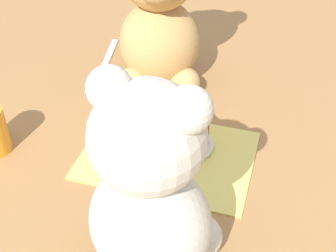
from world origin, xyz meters
TOP-DOWN VIEW (x-y plane):
  - ground_plane at (0.00, 0.00)m, footprint 4.00×4.00m
  - knitted_placemat at (0.00, 0.00)m, footprint 0.24×0.17m
  - teddy_bear_cream at (-0.03, 0.18)m, footprint 0.15×0.14m
  - teddy_bear_tan at (0.07, -0.18)m, footprint 0.16×0.16m
  - cupcake_near_cream_bear at (0.06, 0.03)m, footprint 0.05×0.05m
  - saucer_plate at (-0.03, -0.02)m, footprint 0.07×0.07m
  - cupcake_near_tan_bear at (-0.03, -0.02)m, footprint 0.06×0.06m
  - teaspoon at (0.19, -0.24)m, footprint 0.03×0.12m

SIDE VIEW (x-z plane):
  - ground_plane at x=0.00m, z-range 0.00..0.00m
  - teaspoon at x=0.19m, z-range 0.00..0.01m
  - knitted_placemat at x=0.00m, z-range 0.00..0.01m
  - saucer_plate at x=-0.03m, z-range 0.01..0.01m
  - cupcake_near_cream_bear at x=0.06m, z-range 0.00..0.06m
  - cupcake_near_tan_bear at x=-0.03m, z-range 0.00..0.08m
  - teddy_bear_cream at x=-0.03m, z-range -0.01..0.25m
  - teddy_bear_tan at x=0.07m, z-range 0.00..0.27m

